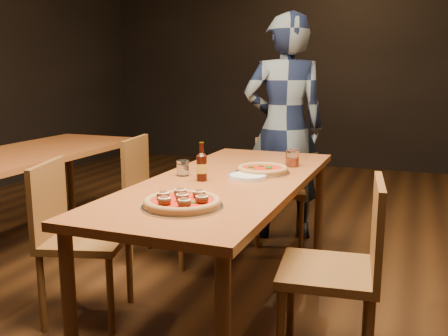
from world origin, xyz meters
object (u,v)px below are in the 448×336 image
(chair_main_nw, at_px, (86,238))
(beer_bottle, at_px, (202,167))
(amber_glass, at_px, (292,158))
(pizza_meatball, at_px, (182,202))
(chair_end, at_px, (279,189))
(water_glass, at_px, (183,168))
(chair_main_e, at_px, (328,270))
(table_left, at_px, (23,162))
(table_main, at_px, (227,192))
(plate_stack, at_px, (247,177))
(pizza_margherita, at_px, (263,170))
(chair_main_sw, at_px, (163,197))
(diner, at_px, (284,129))

(chair_main_nw, xyz_separation_m, beer_bottle, (0.55, 0.29, 0.37))
(amber_glass, bearing_deg, pizza_meatball, -101.59)
(pizza_meatball, height_order, amber_glass, amber_glass)
(chair_end, relative_size, water_glass, 9.60)
(chair_main_e, xyz_separation_m, beer_bottle, (-0.73, 0.27, 0.37))
(chair_end, bearing_deg, chair_main_e, -83.74)
(table_left, distance_m, amber_glass, 1.96)
(chair_main_nw, bearing_deg, table_left, 40.12)
(table_left, bearing_deg, table_main, -10.01)
(chair_main_nw, distance_m, chair_main_e, 1.29)
(chair_end, height_order, beer_bottle, beer_bottle)
(plate_stack, distance_m, water_glass, 0.37)
(chair_main_nw, xyz_separation_m, pizza_meatball, (0.69, -0.23, 0.33))
(chair_main_nw, bearing_deg, plate_stack, -76.97)
(table_left, distance_m, pizza_margherita, 1.84)
(chair_main_sw, distance_m, chair_end, 0.95)
(chair_main_sw, relative_size, chair_main_e, 1.00)
(pizza_meatball, xyz_separation_m, beer_bottle, (-0.13, 0.51, 0.05))
(pizza_margherita, height_order, plate_stack, pizza_margherita)
(water_glass, bearing_deg, chair_end, 78.65)
(chair_end, xyz_separation_m, beer_bottle, (-0.09, -1.29, 0.40))
(chair_main_nw, distance_m, chair_end, 1.71)
(chair_main_nw, xyz_separation_m, chair_main_e, (1.29, 0.02, 0.01))
(chair_main_sw, relative_size, pizza_margherita, 2.91)
(chair_end, xyz_separation_m, water_glass, (-0.24, -1.21, 0.37))
(chair_main_nw, height_order, pizza_margherita, chair_main_nw)
(pizza_meatball, bearing_deg, table_main, 92.01)
(chair_main_e, distance_m, beer_bottle, 0.86)
(table_main, relative_size, diner, 1.13)
(chair_main_sw, distance_m, water_glass, 0.75)
(chair_main_sw, bearing_deg, table_left, 93.45)
(table_left, relative_size, plate_stack, 9.40)
(chair_main_nw, height_order, amber_glass, chair_main_nw)
(chair_end, bearing_deg, chair_main_nw, -128.32)
(pizza_meatball, bearing_deg, amber_glass, 78.41)
(chair_main_e, distance_m, pizza_margherita, 0.82)
(chair_main_e, xyz_separation_m, amber_glass, (-0.38, 0.84, 0.34))
(pizza_margherita, distance_m, diner, 1.12)
(plate_stack, bearing_deg, chair_main_sw, 149.03)
(chair_end, relative_size, amber_glass, 8.19)
(plate_stack, distance_m, amber_glass, 0.45)
(water_glass, bearing_deg, amber_glass, 44.06)
(pizza_margherita, relative_size, amber_glass, 3.07)
(beer_bottle, distance_m, diner, 1.42)
(chair_main_nw, xyz_separation_m, pizza_margherita, (0.80, 0.60, 0.32))
(beer_bottle, relative_size, diner, 0.12)
(table_main, distance_m, plate_stack, 0.14)
(table_left, xyz_separation_m, chair_main_sw, (1.02, 0.22, -0.22))
(beer_bottle, bearing_deg, chair_end, 85.99)
(water_glass, bearing_deg, diner, 79.91)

